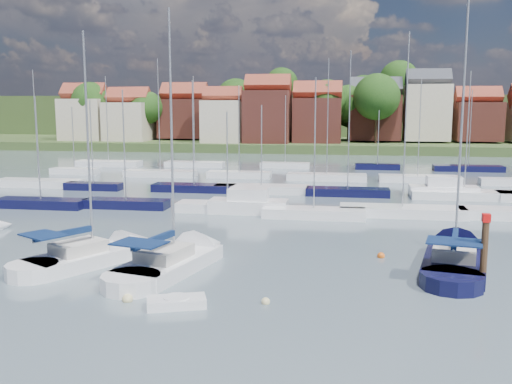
# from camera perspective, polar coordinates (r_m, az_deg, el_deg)

# --- Properties ---
(ground) EXTENTS (260.00, 260.00, 0.00)m
(ground) POSITION_cam_1_polar(r_m,az_deg,el_deg) (70.45, 6.31, 0.79)
(ground) COLOR #44535C
(ground) RESTS_ON ground
(sailboat_left) EXTENTS (8.08, 11.07, 15.09)m
(sailboat_left) POSITION_cam_1_polar(r_m,az_deg,el_deg) (37.07, -14.97, -6.08)
(sailboat_left) COLOR white
(sailboat_left) RESTS_ON ground
(sailboat_centre) EXTENTS (5.98, 12.44, 16.32)m
(sailboat_centre) POSITION_cam_1_polar(r_m,az_deg,el_deg) (35.22, -7.33, -6.64)
(sailboat_centre) COLOR white
(sailboat_centre) RESTS_ON ground
(sailboat_navy) EXTENTS (5.81, 13.06, 17.47)m
(sailboat_navy) POSITION_cam_1_polar(r_m,az_deg,el_deg) (37.67, 19.27, -6.06)
(sailboat_navy) COLOR black
(sailboat_navy) RESTS_ON ground
(tender) EXTENTS (3.08, 2.17, 0.61)m
(tender) POSITION_cam_1_polar(r_m,az_deg,el_deg) (28.16, -7.96, -10.87)
(tender) COLOR white
(tender) RESTS_ON ground
(timber_piling) EXTENTS (0.40, 0.40, 6.24)m
(timber_piling) POSITION_cam_1_polar(r_m,az_deg,el_deg) (32.85, 21.76, -7.20)
(timber_piling) COLOR #4C331E
(timber_piling) RESTS_ON ground
(buoy_a) EXTENTS (0.47, 0.47, 0.47)m
(buoy_a) POSITION_cam_1_polar(r_m,az_deg,el_deg) (34.84, -22.60, -8.02)
(buoy_a) COLOR beige
(buoy_a) RESTS_ON ground
(buoy_b) EXTENTS (0.54, 0.54, 0.54)m
(buoy_b) POSITION_cam_1_polar(r_m,az_deg,el_deg) (29.44, -12.73, -10.61)
(buoy_b) COLOR beige
(buoy_b) RESTS_ON ground
(buoy_c) EXTENTS (0.45, 0.45, 0.45)m
(buoy_c) POSITION_cam_1_polar(r_m,az_deg,el_deg) (31.69, -9.88, -9.12)
(buoy_c) COLOR #D85914
(buoy_c) RESTS_ON ground
(buoy_d) EXTENTS (0.43, 0.43, 0.43)m
(buoy_d) POSITION_cam_1_polar(r_m,az_deg,el_deg) (28.41, 0.97, -11.10)
(buoy_d) COLOR beige
(buoy_d) RESTS_ON ground
(buoy_e) EXTENTS (0.48, 0.48, 0.48)m
(buoy_e) POSITION_cam_1_polar(r_m,az_deg,el_deg) (37.41, 12.38, -6.42)
(buoy_e) COLOR #D85914
(buoy_e) RESTS_ON ground
(buoy_f) EXTENTS (0.51, 0.51, 0.51)m
(buoy_f) POSITION_cam_1_polar(r_m,az_deg,el_deg) (31.33, 19.96, -9.73)
(buoy_f) COLOR #D85914
(buoy_f) RESTS_ON ground
(marina_field) EXTENTS (79.62, 41.41, 15.93)m
(marina_field) POSITION_cam_1_polar(r_m,az_deg,el_deg) (65.52, 7.77, 0.55)
(marina_field) COLOR white
(marina_field) RESTS_ON ground
(far_shore_town) EXTENTS (212.46, 90.00, 22.27)m
(far_shore_town) POSITION_cam_1_polar(r_m,az_deg,el_deg) (162.46, 8.79, 6.83)
(far_shore_town) COLOR #3B5028
(far_shore_town) RESTS_ON ground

